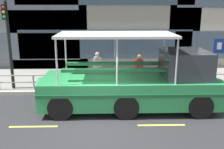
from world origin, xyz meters
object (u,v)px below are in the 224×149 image
(parking_sign, at_px, (218,54))
(duck_tour_boat, at_px, (141,84))
(traffic_light_pole, at_px, (8,37))
(pedestrian_mid_right, at_px, (97,64))
(pedestrian_near_bow, at_px, (177,65))
(pedestrian_mid_left, at_px, (139,66))

(parking_sign, xyz_separation_m, duck_tour_boat, (-4.37, -2.48, -0.84))
(traffic_light_pole, relative_size, pedestrian_mid_right, 2.59)
(pedestrian_near_bow, distance_m, pedestrian_mid_right, 4.49)
(pedestrian_mid_right, bearing_deg, traffic_light_pole, -165.82)
(duck_tour_boat, bearing_deg, parking_sign, 29.59)
(parking_sign, distance_m, pedestrian_mid_left, 4.17)
(duck_tour_boat, height_order, pedestrian_mid_right, duck_tour_boat)
(parking_sign, xyz_separation_m, pedestrian_near_bow, (-1.87, 0.98, -0.81))
(traffic_light_pole, distance_m, parking_sign, 10.79)
(traffic_light_pole, relative_size, pedestrian_near_bow, 2.87)
(traffic_light_pole, bearing_deg, pedestrian_mid_right, 14.18)
(parking_sign, relative_size, pedestrian_mid_right, 1.49)
(duck_tour_boat, xyz_separation_m, pedestrian_mid_right, (-1.98, 3.48, 0.13))
(parking_sign, relative_size, pedestrian_mid_left, 1.58)
(pedestrian_near_bow, bearing_deg, pedestrian_mid_right, 179.85)
(traffic_light_pole, distance_m, duck_tour_boat, 7.03)
(duck_tour_boat, height_order, pedestrian_mid_left, duck_tour_boat)
(traffic_light_pole, relative_size, pedestrian_mid_left, 2.74)
(parking_sign, bearing_deg, pedestrian_near_bow, 152.17)
(pedestrian_mid_left, bearing_deg, parking_sign, -10.11)
(parking_sign, height_order, pedestrian_mid_left, parking_sign)
(duck_tour_boat, xyz_separation_m, pedestrian_near_bow, (2.51, 3.47, 0.03))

